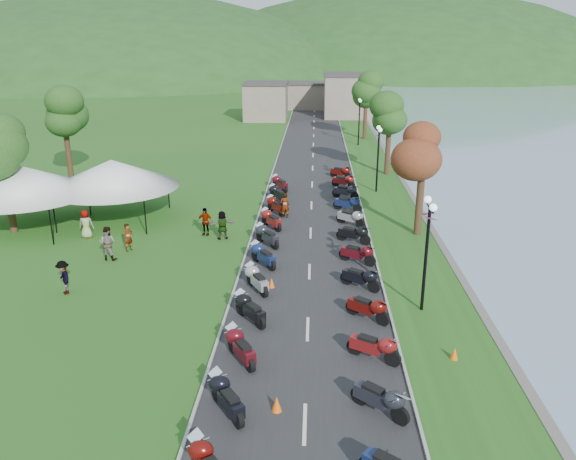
{
  "coord_description": "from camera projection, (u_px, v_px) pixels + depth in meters",
  "views": [
    {
      "loc": [
        0.18,
        -4.55,
        11.42
      ],
      "look_at": [
        -1.24,
        24.77,
        1.3
      ],
      "focal_mm": 35.0,
      "sensor_mm": 36.0,
      "label": 1
    }
  ],
  "objects": [
    {
      "name": "road",
      "position": [
        312.0,
        185.0,
        45.79
      ],
      "size": [
        7.0,
        120.0,
        0.02
      ],
      "primitive_type": "cube",
      "color": "#2A2A2C",
      "rests_on": "ground"
    },
    {
      "name": "vendor_tent_side",
      "position": [
        25.0,
        198.0,
        34.75
      ],
      "size": [
        5.67,
        5.67,
        4.0
      ],
      "primitive_type": null,
      "color": "white",
      "rests_on": "ground"
    },
    {
      "name": "tree_park_left",
      "position": [
        3.0,
        161.0,
        33.24
      ],
      "size": [
        3.19,
        3.19,
        8.87
      ],
      "primitive_type": null,
      "color": "#2D5D1F",
      "rests_on": "ground"
    },
    {
      "name": "tree_lakeside",
      "position": [
        422.0,
        173.0,
        33.05
      ],
      "size": [
        2.75,
        2.75,
        7.63
      ],
      "primitive_type": null,
      "color": "#2D5D1F",
      "rests_on": "ground"
    },
    {
      "name": "moto_row_right",
      "position": [
        356.0,
        254.0,
        29.72
      ],
      "size": [
        2.6,
        40.32,
        1.1
      ],
      "primitive_type": null,
      "color": "#331411",
      "rests_on": "ground"
    },
    {
      "name": "pedestrian_c",
      "position": [
        66.0,
        293.0,
        26.38
      ],
      "size": [
        0.97,
        1.11,
        1.63
      ],
      "primitive_type": "imported",
      "rotation": [
        0.0,
        0.0,
        5.34
      ],
      "color": "slate",
      "rests_on": "ground"
    },
    {
      "name": "far_building",
      "position": [
        302.0,
        97.0,
        87.57
      ],
      "size": [
        18.0,
        16.0,
        5.0
      ],
      "primitive_type": "cube",
      "color": "gray",
      "rests_on": "ground"
    },
    {
      "name": "vendor_tent_main",
      "position": [
        114.0,
        190.0,
        36.43
      ],
      "size": [
        5.62,
        5.62,
        4.0
      ],
      "primitive_type": null,
      "color": "white",
      "rests_on": "ground"
    },
    {
      "name": "hills_backdrop",
      "position": [
        316.0,
        71.0,
        196.88
      ],
      "size": [
        360.0,
        120.0,
        76.0
      ],
      "primitive_type": null,
      "color": "#285621",
      "rests_on": "ground"
    },
    {
      "name": "pedestrian_b",
      "position": [
        109.0,
        259.0,
        30.42
      ],
      "size": [
        0.97,
        0.6,
        1.88
      ],
      "primitive_type": "imported",
      "rotation": [
        0.0,
        0.0,
        3.03
      ],
      "color": "slate",
      "rests_on": "ground"
    },
    {
      "name": "moto_row_left",
      "position": [
        249.0,
        310.0,
        23.56
      ],
      "size": [
        2.6,
        45.31,
        1.1
      ],
      "primitive_type": null,
      "color": "#331411",
      "rests_on": "ground"
    },
    {
      "name": "traffic_cone_near",
      "position": [
        277.0,
        404.0,
        17.99
      ],
      "size": [
        0.35,
        0.35,
        0.54
      ],
      "primitive_type": "cone",
      "color": "#F2590C",
      "rests_on": "ground"
    },
    {
      "name": "pedestrian_a",
      "position": [
        130.0,
        251.0,
        31.67
      ],
      "size": [
        0.66,
        0.72,
        1.6
      ],
      "primitive_type": "imported",
      "rotation": [
        0.0,
        0.0,
        1.06
      ],
      "color": "slate",
      "rests_on": "ground"
    }
  ]
}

